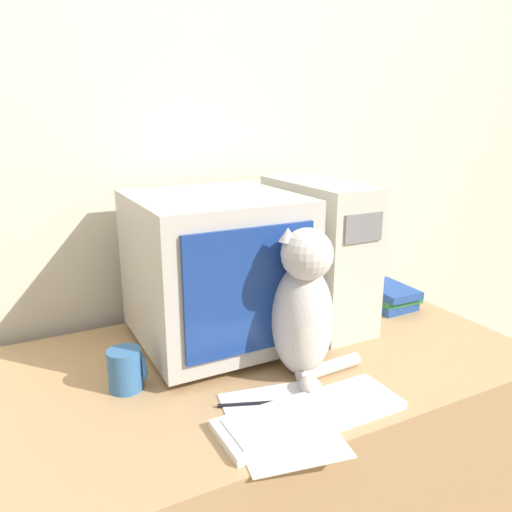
{
  "coord_description": "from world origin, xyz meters",
  "views": [
    {
      "loc": [
        -0.54,
        -0.68,
        1.35
      ],
      "look_at": [
        0.03,
        0.41,
        0.99
      ],
      "focal_mm": 35.0,
      "sensor_mm": 36.0,
      "label": 1
    }
  ],
  "objects_px": {
    "keyboard": "(312,413)",
    "book_stack": "(389,297)",
    "crt_monitor": "(215,269)",
    "cat": "(304,311)",
    "computer_tower": "(317,252)",
    "pen": "(250,404)",
    "mug": "(126,369)"
  },
  "relations": [
    {
      "from": "book_stack",
      "to": "pen",
      "type": "bearing_deg",
      "value": -155.46
    },
    {
      "from": "computer_tower",
      "to": "cat",
      "type": "distance_m",
      "value": 0.37
    },
    {
      "from": "cat",
      "to": "book_stack",
      "type": "distance_m",
      "value": 0.59
    },
    {
      "from": "computer_tower",
      "to": "keyboard",
      "type": "distance_m",
      "value": 0.59
    },
    {
      "from": "pen",
      "to": "keyboard",
      "type": "bearing_deg",
      "value": -46.23
    },
    {
      "from": "keyboard",
      "to": "book_stack",
      "type": "xyz_separation_m",
      "value": [
        0.6,
        0.42,
        0.03
      ]
    },
    {
      "from": "crt_monitor",
      "to": "computer_tower",
      "type": "distance_m",
      "value": 0.35
    },
    {
      "from": "crt_monitor",
      "to": "mug",
      "type": "xyz_separation_m",
      "value": [
        -0.29,
        -0.13,
        -0.17
      ]
    },
    {
      "from": "computer_tower",
      "to": "cat",
      "type": "bearing_deg",
      "value": -129.08
    },
    {
      "from": "crt_monitor",
      "to": "pen",
      "type": "height_order",
      "value": "crt_monitor"
    },
    {
      "from": "pen",
      "to": "crt_monitor",
      "type": "bearing_deg",
      "value": 79.57
    },
    {
      "from": "computer_tower",
      "to": "cat",
      "type": "height_order",
      "value": "computer_tower"
    },
    {
      "from": "computer_tower",
      "to": "pen",
      "type": "xyz_separation_m",
      "value": [
        -0.42,
        -0.35,
        -0.22
      ]
    },
    {
      "from": "computer_tower",
      "to": "book_stack",
      "type": "xyz_separation_m",
      "value": [
        0.28,
        -0.04,
        -0.18
      ]
    },
    {
      "from": "crt_monitor",
      "to": "pen",
      "type": "distance_m",
      "value": 0.4
    },
    {
      "from": "crt_monitor",
      "to": "cat",
      "type": "bearing_deg",
      "value": -66.06
    },
    {
      "from": "keyboard",
      "to": "book_stack",
      "type": "relative_size",
      "value": 2.2
    },
    {
      "from": "book_stack",
      "to": "mug",
      "type": "bearing_deg",
      "value": -173.02
    },
    {
      "from": "keyboard",
      "to": "mug",
      "type": "xyz_separation_m",
      "value": [
        -0.33,
        0.31,
        0.04
      ]
    },
    {
      "from": "keyboard",
      "to": "pen",
      "type": "distance_m",
      "value": 0.14
    },
    {
      "from": "crt_monitor",
      "to": "cat",
      "type": "xyz_separation_m",
      "value": [
        0.12,
        -0.27,
        -0.05
      ]
    },
    {
      "from": "keyboard",
      "to": "cat",
      "type": "relative_size",
      "value": 1.09
    },
    {
      "from": "crt_monitor",
      "to": "keyboard",
      "type": "relative_size",
      "value": 1.05
    },
    {
      "from": "crt_monitor",
      "to": "computer_tower",
      "type": "relative_size",
      "value": 1.01
    },
    {
      "from": "book_stack",
      "to": "pen",
      "type": "distance_m",
      "value": 0.76
    },
    {
      "from": "computer_tower",
      "to": "crt_monitor",
      "type": "bearing_deg",
      "value": -177.1
    },
    {
      "from": "cat",
      "to": "pen",
      "type": "xyz_separation_m",
      "value": [
        -0.18,
        -0.07,
        -0.17
      ]
    },
    {
      "from": "cat",
      "to": "mug",
      "type": "distance_m",
      "value": 0.45
    },
    {
      "from": "book_stack",
      "to": "mug",
      "type": "xyz_separation_m",
      "value": [
        -0.92,
        -0.11,
        0.01
      ]
    },
    {
      "from": "crt_monitor",
      "to": "pen",
      "type": "relative_size",
      "value": 3.11
    },
    {
      "from": "keyboard",
      "to": "cat",
      "type": "bearing_deg",
      "value": 63.96
    },
    {
      "from": "book_stack",
      "to": "keyboard",
      "type": "bearing_deg",
      "value": -144.79
    }
  ]
}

